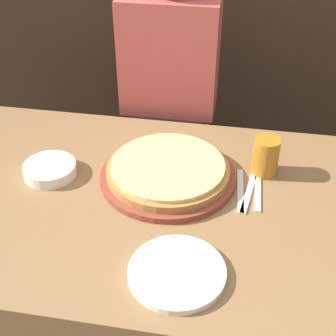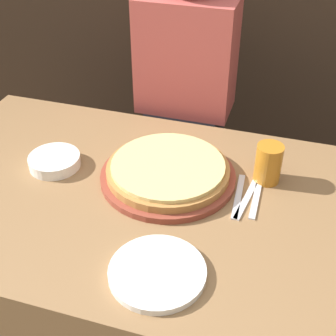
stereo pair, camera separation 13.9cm
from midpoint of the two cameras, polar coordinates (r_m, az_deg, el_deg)
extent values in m
cube|color=olive|center=(1.61, 2.66, -14.67)|extent=(1.60, 0.87, 0.77)
cylinder|color=brown|center=(1.41, 2.82, -1.09)|extent=(0.41, 0.41, 0.02)
cylinder|color=#A87038|center=(1.39, 2.85, -0.37)|extent=(0.37, 0.37, 0.02)
cylinder|color=#E0C175|center=(1.38, 2.87, 0.23)|extent=(0.34, 0.34, 0.01)
cylinder|color=#B7701E|center=(1.42, 14.90, 0.44)|extent=(0.08, 0.08, 0.12)
cylinder|color=white|center=(1.39, 15.23, 2.23)|extent=(0.08, 0.08, 0.01)
cylinder|color=white|center=(1.13, 2.28, -12.74)|extent=(0.23, 0.23, 0.02)
cylinder|color=white|center=(1.48, -11.09, 0.74)|extent=(0.16, 0.16, 0.04)
cube|color=silver|center=(1.37, 11.47, -3.50)|extent=(0.03, 0.20, 0.00)
cube|color=silver|center=(1.37, 12.50, -3.68)|extent=(0.05, 0.20, 0.00)
cube|color=silver|center=(1.37, 13.53, -3.86)|extent=(0.02, 0.17, 0.00)
cube|color=#33333D|center=(2.04, 3.84, -1.92)|extent=(0.28, 0.20, 0.75)
cube|color=#B74C47|center=(1.74, 4.63, 13.45)|extent=(0.35, 0.20, 0.42)
camera|label=1|loc=(0.07, -87.14, 2.10)|focal=50.00mm
camera|label=2|loc=(0.07, 92.86, -2.10)|focal=50.00mm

